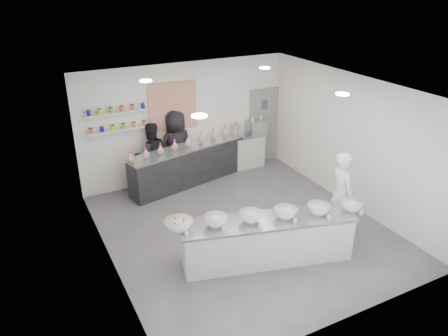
# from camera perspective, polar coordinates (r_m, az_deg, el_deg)

# --- Properties ---
(floor) EXTENTS (6.00, 6.00, 0.00)m
(floor) POSITION_cam_1_polar(r_m,az_deg,el_deg) (9.33, 2.56, -7.96)
(floor) COLOR #515156
(floor) RESTS_ON ground
(ceiling) EXTENTS (6.00, 6.00, 0.00)m
(ceiling) POSITION_cam_1_polar(r_m,az_deg,el_deg) (8.13, 2.96, 10.20)
(ceiling) COLOR white
(ceiling) RESTS_ON floor
(back_wall) EXTENTS (5.50, 0.00, 5.50)m
(back_wall) POSITION_cam_1_polar(r_m,az_deg,el_deg) (11.15, -4.97, 6.04)
(back_wall) COLOR white
(back_wall) RESTS_ON floor
(left_wall) EXTENTS (0.00, 6.00, 6.00)m
(left_wall) POSITION_cam_1_polar(r_m,az_deg,el_deg) (7.75, -15.22, -3.29)
(left_wall) COLOR white
(left_wall) RESTS_ON floor
(right_wall) EXTENTS (0.00, 6.00, 6.00)m
(right_wall) POSITION_cam_1_polar(r_m,az_deg,el_deg) (10.19, 16.32, 3.34)
(right_wall) COLOR white
(right_wall) RESTS_ON floor
(back_door) EXTENTS (0.88, 0.04, 2.10)m
(back_door) POSITION_cam_1_polar(r_m,az_deg,el_deg) (12.27, 5.15, 5.55)
(back_door) COLOR gray
(back_door) RESTS_ON floor
(pattern_panel) EXTENTS (1.25, 0.03, 1.20)m
(pattern_panel) POSITION_cam_1_polar(r_m,az_deg,el_deg) (10.87, -6.73, 7.98)
(pattern_panel) COLOR #B83502
(pattern_panel) RESTS_ON back_wall
(jar_shelf_lower) EXTENTS (1.45, 0.22, 0.04)m
(jar_shelf_lower) POSITION_cam_1_polar(r_m,az_deg,el_deg) (10.52, -13.63, 4.89)
(jar_shelf_lower) COLOR silver
(jar_shelf_lower) RESTS_ON back_wall
(jar_shelf_upper) EXTENTS (1.45, 0.22, 0.04)m
(jar_shelf_upper) POSITION_cam_1_polar(r_m,az_deg,el_deg) (10.40, -13.86, 7.07)
(jar_shelf_upper) COLOR silver
(jar_shelf_upper) RESTS_ON back_wall
(preserve_jars) EXTENTS (1.45, 0.10, 0.56)m
(preserve_jars) POSITION_cam_1_polar(r_m,az_deg,el_deg) (10.42, -13.75, 6.31)
(preserve_jars) COLOR #D45E2D
(preserve_jars) RESTS_ON jar_shelf_lower
(downlight_0) EXTENTS (0.24, 0.24, 0.02)m
(downlight_0) POSITION_cam_1_polar(r_m,az_deg,el_deg) (6.67, -3.24, 6.81)
(downlight_0) COLOR white
(downlight_0) RESTS_ON ceiling
(downlight_1) EXTENTS (0.24, 0.24, 0.02)m
(downlight_1) POSITION_cam_1_polar(r_m,az_deg,el_deg) (8.17, 15.21, 9.30)
(downlight_1) COLOR white
(downlight_1) RESTS_ON ceiling
(downlight_2) EXTENTS (0.24, 0.24, 0.02)m
(downlight_2) POSITION_cam_1_polar(r_m,az_deg,el_deg) (9.02, -10.18, 11.14)
(downlight_2) COLOR white
(downlight_2) RESTS_ON ceiling
(downlight_3) EXTENTS (0.24, 0.24, 0.02)m
(downlight_3) POSITION_cam_1_polar(r_m,az_deg,el_deg) (10.18, 5.34, 12.90)
(downlight_3) COLOR white
(downlight_3) RESTS_ON ceiling
(prep_counter) EXTENTS (3.31, 1.55, 0.88)m
(prep_counter) POSITION_cam_1_polar(r_m,az_deg,el_deg) (8.23, 5.67, -9.32)
(prep_counter) COLOR silver
(prep_counter) RESTS_ON floor
(back_bar) EXTENTS (3.30, 1.29, 1.01)m
(back_bar) POSITION_cam_1_polar(r_m,az_deg,el_deg) (11.07, -4.60, 0.39)
(back_bar) COLOR black
(back_bar) RESTS_ON floor
(sneeze_guard) EXTENTS (3.13, 0.72, 0.27)m
(sneeze_guard) POSITION_cam_1_polar(r_m,az_deg,el_deg) (10.61, -3.81, 3.08)
(sneeze_guard) COLOR white
(sneeze_guard) RESTS_ON back_bar
(espresso_ledge) EXTENTS (1.22, 0.39, 0.91)m
(espresso_ledge) POSITION_cam_1_polar(r_m,az_deg,el_deg) (11.96, 2.48, 2.07)
(espresso_ledge) COLOR silver
(espresso_ledge) RESTS_ON floor
(espresso_machine) EXTENTS (0.51, 0.35, 0.39)m
(espresso_machine) POSITION_cam_1_polar(r_m,az_deg,el_deg) (11.93, 4.28, 5.29)
(espresso_machine) COLOR #93969E
(espresso_machine) RESTS_ON espresso_ledge
(cup_stacks) EXTENTS (0.24, 0.24, 0.37)m
(cup_stacks) POSITION_cam_1_polar(r_m,az_deg,el_deg) (11.64, 1.65, 4.80)
(cup_stacks) COLOR gray
(cup_stacks) RESTS_ON espresso_ledge
(prep_bowls) EXTENTS (3.71, 1.48, 0.18)m
(prep_bowls) POSITION_cam_1_polar(r_m,az_deg,el_deg) (7.95, 5.83, -6.14)
(prep_bowls) COLOR white
(prep_bowls) RESTS_ON prep_counter
(label_cards) EXTENTS (3.31, 0.04, 0.07)m
(label_cards) POSITION_cam_1_polar(r_m,az_deg,el_deg) (7.68, 8.82, -7.96)
(label_cards) COLOR white
(label_cards) RESTS_ON prep_counter
(cookie_bags) EXTENTS (3.32, 0.90, 0.29)m
(cookie_bags) POSITION_cam_1_polar(r_m,az_deg,el_deg) (10.82, -4.71, 3.52)
(cookie_bags) COLOR pink
(cookie_bags) RESTS_ON back_bar
(woman_prep) EXTENTS (0.51, 0.70, 1.77)m
(woman_prep) POSITION_cam_1_polar(r_m,az_deg,el_deg) (9.14, 15.05, -3.19)
(woman_prep) COLOR white
(woman_prep) RESTS_ON floor
(staff_left) EXTENTS (0.85, 0.68, 1.68)m
(staff_left) POSITION_cam_1_polar(r_m,az_deg,el_deg) (10.88, -9.46, 1.61)
(staff_left) COLOR black
(staff_left) RESTS_ON floor
(staff_right) EXTENTS (1.00, 0.73, 1.88)m
(staff_right) POSITION_cam_1_polar(r_m,az_deg,el_deg) (11.04, -6.21, 2.71)
(staff_right) COLOR black
(staff_right) RESTS_ON floor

